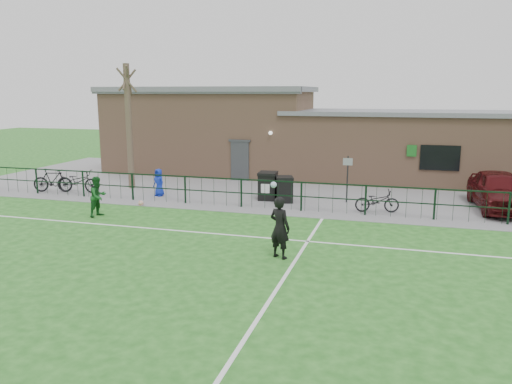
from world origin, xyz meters
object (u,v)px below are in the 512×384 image
(outfield_player, at_px, (98,196))
(bare_tree, at_px, (129,127))
(sign_post, at_px, (347,179))
(car_maroon, at_px, (499,190))
(bicycle_c, at_px, (78,181))
(spectator_child, at_px, (159,182))
(wheelie_bin_left, at_px, (268,187))
(bicycle_b, at_px, (53,180))
(bicycle_e, at_px, (377,201))
(ball_ground, at_px, (141,203))
(wheelie_bin_right, at_px, (284,190))

(outfield_player, bearing_deg, bare_tree, 30.38)
(sign_post, distance_m, outfield_player, 10.17)
(sign_post, relative_size, car_maroon, 0.44)
(bare_tree, distance_m, car_maroon, 16.72)
(bicycle_c, distance_m, spectator_child, 4.04)
(wheelie_bin_left, height_order, spectator_child, spectator_child)
(bicycle_c, relative_size, outfield_player, 1.31)
(bare_tree, relative_size, sign_post, 3.00)
(bicycle_b, relative_size, bicycle_e, 1.09)
(sign_post, height_order, outfield_player, sign_post)
(wheelie_bin_left, xyz_separation_m, car_maroon, (9.40, 0.75, 0.22))
(ball_ground, bearing_deg, outfield_player, -107.96)
(wheelie_bin_left, relative_size, wheelie_bin_right, 1.11)
(bicycle_e, bearing_deg, spectator_child, 76.35)
(car_maroon, xyz_separation_m, spectator_child, (-14.35, -1.39, -0.16))
(sign_post, height_order, ball_ground, sign_post)
(car_maroon, relative_size, bicycle_e, 2.70)
(bare_tree, height_order, spectator_child, bare_tree)
(wheelie_bin_right, bearing_deg, bare_tree, 153.55)
(bicycle_e, bearing_deg, sign_post, 31.41)
(spectator_child, bearing_deg, bicycle_b, -150.13)
(car_maroon, bearing_deg, ball_ground, -171.01)
(wheelie_bin_left, bearing_deg, car_maroon, -0.52)
(bare_tree, relative_size, wheelie_bin_right, 5.89)
(bicycle_e, bearing_deg, ball_ground, 88.04)
(ball_ground, bearing_deg, car_maroon, 13.28)
(outfield_player, bearing_deg, bicycle_e, -58.01)
(wheelie_bin_right, relative_size, sign_post, 0.51)
(spectator_child, bearing_deg, bare_tree, 170.98)
(bicycle_e, height_order, spectator_child, spectator_child)
(bicycle_e, distance_m, spectator_child, 9.69)
(bare_tree, bearing_deg, ball_ground, -54.99)
(wheelie_bin_left, distance_m, spectator_child, 4.99)
(outfield_player, bearing_deg, spectator_child, 5.63)
(bicycle_c, relative_size, ball_ground, 9.08)
(bare_tree, height_order, car_maroon, bare_tree)
(wheelie_bin_left, xyz_separation_m, ball_ground, (-4.79, -2.60, -0.48))
(wheelie_bin_left, height_order, bicycle_c, wheelie_bin_left)
(outfield_player, bearing_deg, bicycle_b, 66.88)
(wheelie_bin_right, xyz_separation_m, bicycle_b, (-11.01, -0.91, 0.05))
(sign_post, distance_m, ball_ground, 8.76)
(wheelie_bin_right, xyz_separation_m, car_maroon, (8.59, 1.03, 0.27))
(wheelie_bin_left, height_order, ball_ground, wheelie_bin_left)
(bare_tree, xyz_separation_m, sign_post, (10.57, -0.43, -1.98))
(spectator_child, height_order, ball_ground, spectator_child)
(bicycle_e, relative_size, spectator_child, 1.37)
(wheelie_bin_left, distance_m, wheelie_bin_right, 0.86)
(sign_post, bearing_deg, ball_ground, -160.10)
(bare_tree, bearing_deg, outfield_player, -72.44)
(wheelie_bin_left, bearing_deg, bicycle_e, -18.13)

